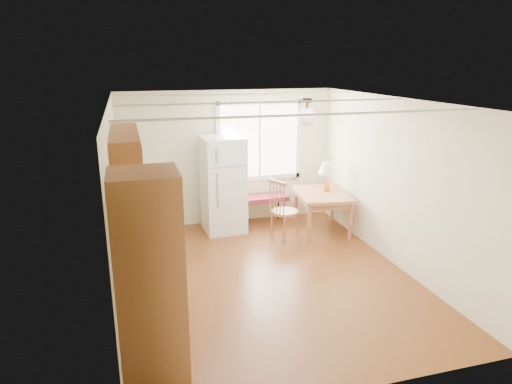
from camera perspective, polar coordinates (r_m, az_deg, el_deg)
name	(u,v)px	position (r m, az deg, el deg)	size (l,w,h in m)	color
room_shell	(268,194)	(6.25, 1.51, -0.19)	(4.60, 5.60, 2.62)	#502610
kitchen_run	(144,253)	(5.53, -13.84, -7.41)	(0.65, 3.40, 2.20)	brown
window_unit	(259,141)	(8.66, 0.42, 6.43)	(1.64, 0.05, 1.51)	white
pendant_light	(307,116)	(6.66, 6.37, 9.39)	(0.26, 0.26, 0.40)	black
refrigerator	(223,185)	(8.20, -4.12, 0.92)	(0.75, 0.76, 1.72)	white
bench	(256,200)	(8.60, 0.05, -0.95)	(1.20, 0.50, 0.54)	maroon
dining_table	(322,198)	(8.29, 8.29, -0.77)	(1.02, 1.27, 0.72)	#98593A
chair	(281,206)	(7.83, 3.11, -1.73)	(0.52, 0.52, 1.06)	#98593A
table_lamp	(327,171)	(8.30, 8.82, 2.67)	(0.30, 0.30, 0.52)	gold
coffee_maker	(145,262)	(4.82, -13.67, -8.47)	(0.18, 0.24, 0.36)	black
kettle	(133,235)	(5.69, -15.08, -5.24)	(0.11, 0.11, 0.21)	red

